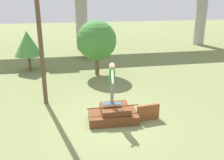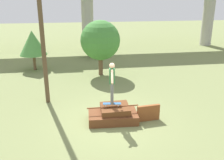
% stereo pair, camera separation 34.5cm
% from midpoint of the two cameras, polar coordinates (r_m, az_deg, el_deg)
% --- Properties ---
extents(ground_plane, '(80.00, 80.00, 0.00)m').
position_cam_midpoint_polar(ground_plane, '(10.36, 1.16, -9.32)').
color(ground_plane, olive).
extents(scrap_pile, '(2.09, 1.29, 0.66)m').
position_cam_midpoint_polar(scrap_pile, '(10.26, 1.30, -7.92)').
color(scrap_pile, brown).
rests_on(scrap_pile, ground_plane).
extents(scrap_plank_loose, '(0.96, 0.22, 0.67)m').
position_cam_midpoint_polar(scrap_plank_loose, '(10.38, 9.26, -7.45)').
color(scrap_plank_loose, brown).
rests_on(scrap_plank_loose, ground_plane).
extents(skateboard, '(0.75, 0.30, 0.09)m').
position_cam_midpoint_polar(skateboard, '(10.10, 0.98, -5.44)').
color(skateboard, '#23517F').
rests_on(skateboard, scrap_pile).
extents(skater, '(0.25, 1.18, 1.69)m').
position_cam_midpoint_polar(skater, '(9.74, 1.01, -0.10)').
color(skater, slate).
rests_on(skater, skateboard).
extents(utility_pole, '(1.30, 0.20, 7.86)m').
position_cam_midpoint_polar(utility_pole, '(11.48, -15.20, 14.04)').
color(utility_pole, brown).
rests_on(utility_pole, ground_plane).
extents(tree_behind_left, '(1.80, 1.80, 2.77)m').
position_cam_midpoint_polar(tree_behind_left, '(20.47, -3.89, 10.36)').
color(tree_behind_left, brown).
rests_on(tree_behind_left, ground_plane).
extents(tree_behind_right, '(1.82, 1.82, 2.69)m').
position_cam_midpoint_polar(tree_behind_right, '(17.62, -17.16, 8.10)').
color(tree_behind_right, brown).
rests_on(tree_behind_right, ground_plane).
extents(tree_mid_back, '(2.48, 2.48, 3.47)m').
position_cam_midpoint_polar(tree_mid_back, '(15.68, -2.05, 9.02)').
color(tree_mid_back, brown).
rests_on(tree_mid_back, ground_plane).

